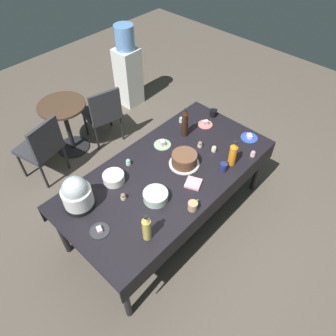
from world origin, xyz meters
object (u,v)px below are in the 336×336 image
object	(u,v)px
soda_bottle_orange_juice	(233,154)
maroon_chair_left	(42,146)
potluck_table	(168,176)
soda_bottle_ginger_ale	(147,228)
ceramic_snack_bowl	(114,178)
cupcake_mint	(253,154)
dessert_plate_cobalt	(249,137)
dessert_plate_charcoal	(100,230)
cupcake_lemon	(123,196)
coffee_mug_tan	(193,206)
soda_bottle_cola	(185,123)
coffee_mug_black	(213,113)
frosted_layer_cake	(184,159)
dessert_plate_sage	(162,144)
glass_salad_bowl	(156,196)
round_cafe_table	(65,119)
cupcake_berry	(214,149)
cupcake_rose	(181,120)
cupcake_vanilla	(128,162)
coffee_mug_navy	(224,167)
dessert_plate_coral	(205,124)
water_cooler	(128,69)
maroon_chair_right	(103,112)
cupcake_cocoa	(200,144)

from	to	relation	value
soda_bottle_orange_juice	maroon_chair_left	size ratio (longest dim) A/B	0.34
potluck_table	soda_bottle_ginger_ale	distance (m)	0.77
maroon_chair_left	ceramic_snack_bowl	bearing A→B (deg)	-85.53
cupcake_mint	dessert_plate_cobalt	bearing A→B (deg)	40.08
dessert_plate_charcoal	cupcake_lemon	bearing A→B (deg)	17.06
cupcake_lemon	soda_bottle_ginger_ale	xyz separation A→B (m)	(-0.13, -0.44, 0.10)
cupcake_lemon	coffee_mug_tan	xyz separation A→B (m)	(0.34, -0.53, 0.01)
cupcake_mint	soda_bottle_cola	size ratio (longest dim) A/B	0.20
coffee_mug_tan	coffee_mug_black	bearing A→B (deg)	29.87
frosted_layer_cake	dessert_plate_sage	world-z (taller)	frosted_layer_cake
dessert_plate_charcoal	soda_bottle_orange_juice	world-z (taller)	soda_bottle_orange_juice
maroon_chair_left	glass_salad_bowl	bearing A→B (deg)	-82.86
cupcake_lemon	soda_bottle_orange_juice	world-z (taller)	soda_bottle_orange_juice
ceramic_snack_bowl	soda_bottle_ginger_ale	world-z (taller)	soda_bottle_ginger_ale
soda_bottle_cola	maroon_chair_left	size ratio (longest dim) A/B	0.41
coffee_mug_black	round_cafe_table	distance (m)	1.89
dessert_plate_charcoal	soda_bottle_ginger_ale	xyz separation A→B (m)	(0.23, -0.33, 0.12)
coffee_mug_tan	cupcake_berry	bearing A→B (deg)	23.57
glass_salad_bowl	round_cafe_table	bearing A→B (deg)	81.86
cupcake_rose	maroon_chair_left	distance (m)	1.67
frosted_layer_cake	dessert_plate_sage	xyz separation A→B (m)	(0.06, 0.35, -0.05)
cupcake_vanilla	coffee_mug_navy	xyz separation A→B (m)	(0.58, -0.73, 0.01)
dessert_plate_coral	maroon_chair_left	xyz separation A→B (m)	(-1.35, 1.35, -0.27)
dessert_plate_sage	coffee_mug_navy	xyz separation A→B (m)	(0.15, -0.68, 0.03)
cupcake_vanilla	coffee_mug_tan	world-z (taller)	coffee_mug_tan
dessert_plate_charcoal	cupcake_berry	world-z (taller)	cupcake_berry
soda_bottle_orange_juice	soda_bottle_ginger_ale	xyz separation A→B (m)	(-1.15, 0.01, 0.00)
dessert_plate_cobalt	soda_bottle_orange_juice	world-z (taller)	soda_bottle_orange_juice
soda_bottle_ginger_ale	coffee_mug_tan	bearing A→B (deg)	-10.58
dessert_plate_charcoal	dessert_plate_sage	bearing A→B (deg)	17.36
frosted_layer_cake	water_cooler	distance (m)	2.30
maroon_chair_right	soda_bottle_orange_juice	bearing A→B (deg)	-86.24
cupcake_lemon	coffee_mug_navy	bearing A→B (deg)	-26.22
cupcake_rose	water_cooler	bearing A→B (deg)	70.03
dessert_plate_cobalt	coffee_mug_black	world-z (taller)	coffee_mug_black
cupcake_berry	round_cafe_table	bearing A→B (deg)	107.10
cupcake_mint	coffee_mug_navy	bearing A→B (deg)	163.93
cupcake_rose	maroon_chair_right	distance (m)	1.19
dessert_plate_charcoal	soda_bottle_orange_juice	size ratio (longest dim) A/B	0.57
coffee_mug_navy	coffee_mug_tan	world-z (taller)	coffee_mug_navy
dessert_plate_sage	coffee_mug_black	size ratio (longest dim) A/B	1.56
coffee_mug_tan	maroon_chair_right	distance (m)	2.09
soda_bottle_ginger_ale	water_cooler	world-z (taller)	water_cooler
glass_salad_bowl	cupcake_vanilla	distance (m)	0.52
potluck_table	ceramic_snack_bowl	world-z (taller)	ceramic_snack_bowl
soda_bottle_cola	cupcake_cocoa	bearing A→B (deg)	-97.77
ceramic_snack_bowl	coffee_mug_tan	xyz separation A→B (m)	(0.26, -0.75, -0.00)
dessert_plate_charcoal	maroon_chair_right	bearing A→B (deg)	51.38
coffee_mug_tan	maroon_chair_right	xyz separation A→B (m)	(0.56, 1.99, -0.30)
ceramic_snack_bowl	cupcake_lemon	size ratio (longest dim) A/B	2.99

